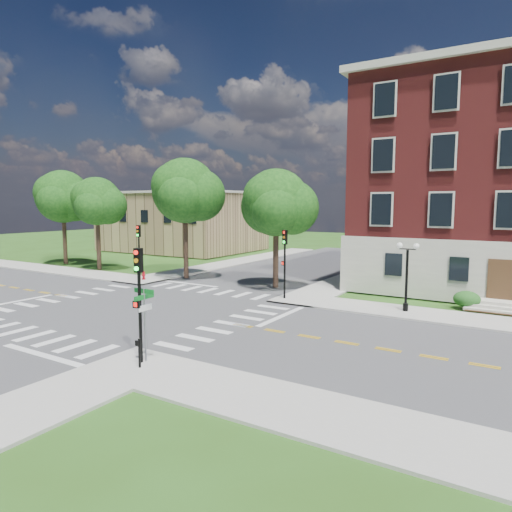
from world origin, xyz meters
The scene contains 19 objects.
ground centered at (0.00, 0.00, 0.00)m, with size 160.00×160.00×0.00m, color #294C15.
road_ew centered at (0.00, 0.00, 0.01)m, with size 90.00×12.00×0.01m, color #3D3D3F.
road_ns centered at (0.00, 0.00, 0.01)m, with size 12.00×90.00×0.01m, color #3D3D3F.
sidewalk_ne centered at (15.38, 15.38, 0.06)m, with size 34.00×34.00×0.12m.
sidewalk_nw centered at (-15.38, 15.38, 0.06)m, with size 34.00×34.00×0.12m.
crosswalk_east centered at (7.20, 0.00, 0.00)m, with size 2.20×10.20×0.02m, color silver, non-canonical shape.
stop_bar_east centered at (8.80, 3.00, 0.00)m, with size 0.40×5.50×0.00m, color silver.
secondary_building centered at (-22.00, 30.00, 4.28)m, with size 20.40×15.40×8.30m.
tree_a centered at (-22.83, 11.15, 7.48)m, with size 5.72×5.72×10.24m.
tree_b centered at (-15.95, 10.05, 6.94)m, with size 4.78×4.78×9.25m.
tree_c centered at (-4.96, 10.52, 7.83)m, with size 5.69×5.69×10.58m.
tree_d centered at (4.11, 10.68, 6.79)m, with size 5.25×5.25×9.31m.
traffic_signal_se centered at (7.73, -7.37, 3.19)m, with size 0.36×0.41×4.80m.
traffic_signal_ne centered at (6.70, 7.29, 3.19)m, with size 0.38×0.46×4.80m.
traffic_signal_nw centered at (-7.18, 7.05, 3.19)m, with size 0.37×0.44×4.80m.
twin_lamp_west centered at (14.89, 7.84, 2.52)m, with size 1.36×0.36×4.23m.
street_sign_pole centered at (7.81, -7.17, 2.31)m, with size 1.10×1.10×3.10m.
push_button_post centered at (8.14, -7.86, 0.80)m, with size 0.14×0.21×1.20m.
fire_hydrant centered at (-7.55, 7.87, 0.46)m, with size 0.35×0.35×0.75m.
Camera 1 is at (21.48, -20.56, 6.71)m, focal length 32.00 mm.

